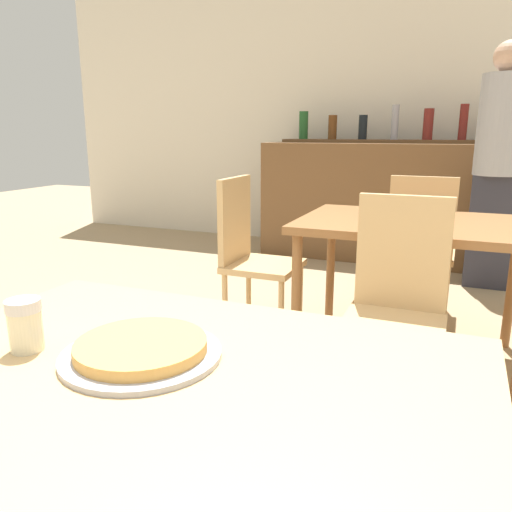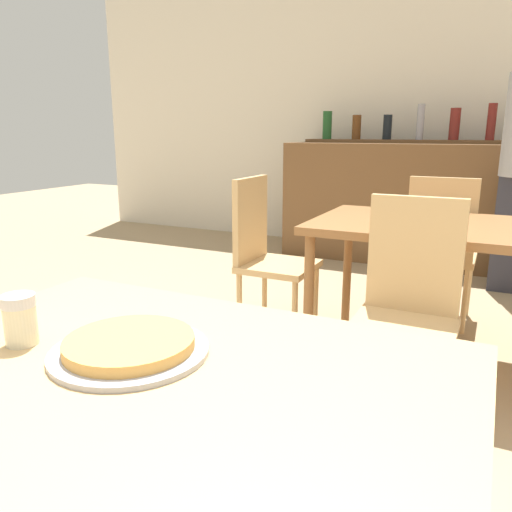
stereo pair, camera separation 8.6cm
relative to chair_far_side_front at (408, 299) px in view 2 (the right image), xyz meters
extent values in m
cube|color=silver|center=(-0.28, 3.19, 0.89)|extent=(8.00, 0.05, 2.80)
cube|color=tan|center=(-0.28, -1.30, 0.19)|extent=(1.19, 0.85, 0.04)
cylinder|color=tan|center=(-0.81, -0.93, -0.17)|extent=(0.05, 0.05, 0.69)
cylinder|color=tan|center=(0.26, -0.93, -0.17)|extent=(0.05, 0.05, 0.69)
cube|color=brown|center=(0.00, 0.57, 0.20)|extent=(1.13, 0.81, 0.04)
cylinder|color=brown|center=(-0.50, 0.22, -0.17)|extent=(0.05, 0.05, 0.70)
cylinder|color=brown|center=(-0.50, 0.91, -0.17)|extent=(0.05, 0.05, 0.70)
cube|color=brown|center=(-0.28, 2.68, 0.02)|extent=(2.60, 0.56, 1.07)
cube|color=brown|center=(-0.28, 2.82, 0.57)|extent=(2.39, 0.24, 0.03)
cylinder|color=#1E5123|center=(-1.29, 2.82, 0.72)|extent=(0.09, 0.09, 0.26)
cylinder|color=#5B3314|center=(-1.00, 2.82, 0.70)|extent=(0.08, 0.08, 0.22)
cylinder|color=black|center=(-0.71, 2.82, 0.70)|extent=(0.08, 0.08, 0.22)
cylinder|color=#9999A3|center=(-0.42, 2.82, 0.74)|extent=(0.07, 0.07, 0.31)
cylinder|color=maroon|center=(-0.13, 2.82, 0.72)|extent=(0.09, 0.09, 0.27)
cylinder|color=maroon|center=(0.16, 2.82, 0.74)|extent=(0.07, 0.07, 0.30)
cube|color=tan|center=(0.00, -0.09, -0.10)|extent=(0.40, 0.40, 0.04)
cube|color=tan|center=(0.00, 0.10, 0.16)|extent=(0.38, 0.04, 0.49)
cylinder|color=tan|center=(-0.17, -0.26, -0.32)|extent=(0.03, 0.03, 0.40)
cylinder|color=tan|center=(0.17, -0.26, -0.32)|extent=(0.03, 0.03, 0.40)
cylinder|color=tan|center=(-0.17, 0.08, -0.32)|extent=(0.03, 0.03, 0.40)
cylinder|color=tan|center=(0.17, 0.08, -0.32)|extent=(0.03, 0.03, 0.40)
cube|color=tan|center=(0.00, 1.22, -0.10)|extent=(0.40, 0.40, 0.04)
cube|color=tan|center=(0.00, 1.04, 0.16)|extent=(0.38, 0.04, 0.49)
cylinder|color=tan|center=(0.17, 1.39, -0.32)|extent=(0.03, 0.03, 0.40)
cylinder|color=tan|center=(-0.17, 1.39, -0.32)|extent=(0.03, 0.03, 0.40)
cylinder|color=tan|center=(0.17, 1.05, -0.32)|extent=(0.03, 0.03, 0.40)
cylinder|color=tan|center=(-0.17, 1.05, -0.32)|extent=(0.03, 0.03, 0.40)
cube|color=tan|center=(-0.81, 0.57, -0.10)|extent=(0.40, 0.40, 0.04)
cube|color=tan|center=(-1.00, 0.57, 0.16)|extent=(0.04, 0.38, 0.49)
cylinder|color=tan|center=(-0.64, 0.40, -0.32)|extent=(0.03, 0.03, 0.40)
cylinder|color=tan|center=(-0.64, 0.74, -0.32)|extent=(0.03, 0.03, 0.40)
cylinder|color=tan|center=(-0.98, 0.40, -0.32)|extent=(0.03, 0.03, 0.40)
cylinder|color=tan|center=(-0.98, 0.74, -0.32)|extent=(0.03, 0.03, 0.40)
cylinder|color=#A3A3A8|center=(-0.36, -1.25, 0.22)|extent=(0.32, 0.32, 0.01)
cylinder|color=gold|center=(-0.36, -1.25, 0.24)|extent=(0.27, 0.27, 0.02)
cylinder|color=beige|center=(-0.60, -1.31, 0.26)|extent=(0.07, 0.07, 0.09)
cylinder|color=silver|center=(-0.60, -1.31, 0.31)|extent=(0.07, 0.07, 0.02)
camera|label=1|loc=(0.21, -2.02, 0.66)|focal=35.00mm
camera|label=2|loc=(0.29, -1.99, 0.66)|focal=35.00mm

